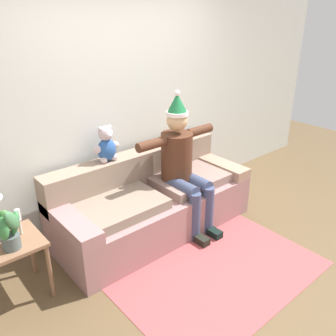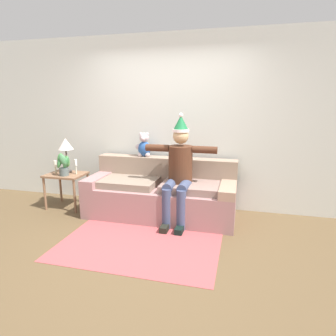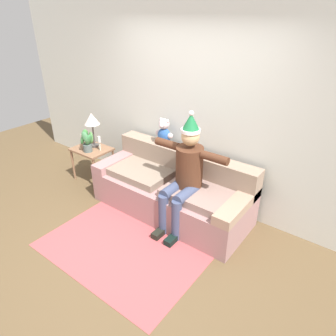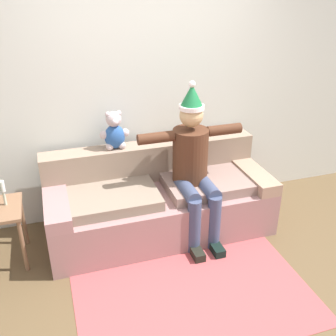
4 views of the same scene
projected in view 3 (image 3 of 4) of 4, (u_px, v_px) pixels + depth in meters
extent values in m
plane|color=brown|center=(122.00, 249.00, 3.64)|extent=(10.00, 10.00, 0.00)
cube|color=silver|center=(196.00, 109.00, 4.11)|extent=(7.00, 0.10, 2.70)
cube|color=gray|center=(171.00, 197.00, 4.23)|extent=(2.19, 0.89, 0.45)
cube|color=gray|center=(184.00, 162.00, 4.26)|extent=(2.19, 0.24, 0.38)
cube|color=gray|center=(119.00, 160.00, 4.62)|extent=(0.22, 0.89, 0.12)
cube|color=#A0816B|center=(238.00, 205.00, 3.57)|extent=(0.22, 0.89, 0.12)
cube|color=gray|center=(141.00, 171.00, 4.32)|extent=(0.87, 0.62, 0.10)
cube|color=gray|center=(200.00, 194.00, 3.80)|extent=(0.87, 0.62, 0.10)
cylinder|color=#4D2B1B|center=(189.00, 167.00, 3.78)|extent=(0.34, 0.34, 0.52)
sphere|color=tan|center=(190.00, 137.00, 3.59)|extent=(0.22, 0.22, 0.22)
cylinder|color=white|center=(191.00, 130.00, 3.55)|extent=(0.23, 0.23, 0.04)
cone|color=#1A6B39|center=(191.00, 121.00, 3.50)|extent=(0.21, 0.21, 0.20)
sphere|color=white|center=(191.00, 113.00, 3.46)|extent=(0.06, 0.06, 0.06)
cylinder|color=#3D4766|center=(173.00, 189.00, 3.81)|extent=(0.14, 0.40, 0.14)
cylinder|color=#3D4766|center=(164.00, 214.00, 3.80)|extent=(0.13, 0.13, 0.55)
cube|color=black|center=(160.00, 232.00, 3.85)|extent=(0.10, 0.24, 0.08)
cylinder|color=#3D4766|center=(186.00, 194.00, 3.70)|extent=(0.14, 0.40, 0.14)
cylinder|color=#3D4766|center=(177.00, 220.00, 3.69)|extent=(0.13, 0.13, 0.55)
cube|color=black|center=(173.00, 239.00, 3.75)|extent=(0.10, 0.24, 0.08)
cylinder|color=#4D2B1B|center=(167.00, 144.00, 3.86)|extent=(0.34, 0.10, 0.10)
cylinder|color=#4D2B1B|center=(215.00, 158.00, 3.49)|extent=(0.34, 0.10, 0.10)
ellipsoid|color=#295399|center=(164.00, 136.00, 4.30)|extent=(0.20, 0.16, 0.24)
sphere|color=beige|center=(164.00, 124.00, 4.22)|extent=(0.15, 0.15, 0.15)
sphere|color=beige|center=(161.00, 126.00, 4.18)|extent=(0.07, 0.07, 0.07)
sphere|color=beige|center=(161.00, 120.00, 4.22)|extent=(0.05, 0.05, 0.05)
sphere|color=beige|center=(167.00, 121.00, 4.17)|extent=(0.05, 0.05, 0.05)
sphere|color=beige|center=(158.00, 132.00, 4.35)|extent=(0.08, 0.08, 0.08)
sphere|color=beige|center=(160.00, 141.00, 4.36)|extent=(0.08, 0.08, 0.08)
sphere|color=beige|center=(170.00, 136.00, 4.23)|extent=(0.08, 0.08, 0.08)
sphere|color=beige|center=(166.00, 143.00, 4.29)|extent=(0.08, 0.08, 0.08)
cube|color=#875F44|center=(92.00, 149.00, 4.90)|extent=(0.59, 0.47, 0.03)
cylinder|color=#875F44|center=(73.00, 165.00, 5.02)|extent=(0.04, 0.04, 0.52)
cylinder|color=#875F44|center=(95.00, 174.00, 4.74)|extent=(0.04, 0.04, 0.52)
cylinder|color=#875F44|center=(93.00, 156.00, 5.31)|extent=(0.04, 0.04, 0.52)
cylinder|color=#875F44|center=(114.00, 164.00, 5.03)|extent=(0.04, 0.04, 0.52)
cylinder|color=#464240|center=(95.00, 145.00, 4.97)|extent=(0.14, 0.14, 0.03)
cylinder|color=#504747|center=(94.00, 135.00, 4.88)|extent=(0.02, 0.02, 0.35)
cone|color=silver|center=(92.00, 119.00, 4.75)|extent=(0.24, 0.24, 0.18)
cylinder|color=#515E5C|center=(88.00, 148.00, 4.77)|extent=(0.14, 0.14, 0.12)
ellipsoid|color=#367B42|center=(89.00, 140.00, 4.67)|extent=(0.12, 0.13, 0.20)
ellipsoid|color=#45793B|center=(91.00, 138.00, 4.73)|extent=(0.16, 0.12, 0.21)
ellipsoid|color=#3B7F39|center=(85.00, 135.00, 4.73)|extent=(0.12, 0.12, 0.19)
ellipsoid|color=#3A8241|center=(83.00, 139.00, 4.70)|extent=(0.14, 0.17, 0.20)
ellipsoid|color=#3F7547|center=(85.00, 137.00, 4.63)|extent=(0.17, 0.12, 0.21)
cylinder|color=beige|center=(83.00, 143.00, 4.94)|extent=(0.02, 0.02, 0.11)
cylinder|color=white|center=(83.00, 137.00, 4.89)|extent=(0.04, 0.04, 0.10)
cylinder|color=beige|center=(100.00, 146.00, 4.80)|extent=(0.02, 0.02, 0.13)
cylinder|color=silver|center=(99.00, 139.00, 4.75)|extent=(0.04, 0.04, 0.10)
cube|color=#B2494B|center=(121.00, 250.00, 3.63)|extent=(1.92, 1.23, 0.01)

